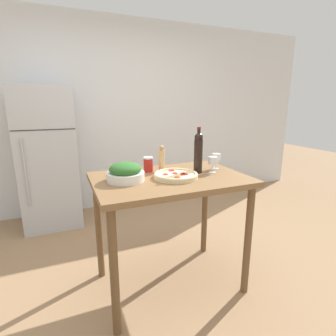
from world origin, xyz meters
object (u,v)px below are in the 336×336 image
refrigerator (48,158)px  salad_bowl (125,173)px  wine_bottle (198,152)px  salt_canister (148,164)px  homemade_pizza (176,175)px  pepper_mill (161,159)px  wine_glass_far (216,158)px  wine_glass_near (213,161)px

refrigerator → salad_bowl: refrigerator is taller
wine_bottle → salt_canister: size_ratio=2.98×
homemade_pizza → salad_bowl: bearing=169.4°
pepper_mill → wine_glass_far: bearing=-11.7°
wine_glass_far → pepper_mill: pepper_mill is taller
wine_glass_far → salt_canister: size_ratio=1.07×
refrigerator → wine_glass_far: (1.36, -1.55, 0.19)m
homemade_pizza → wine_glass_far: bearing=15.7°
pepper_mill → salt_canister: pepper_mill is taller
wine_glass_near → salad_bowl: salad_bowl is taller
wine_glass_far → salad_bowl: bearing=-176.2°
wine_bottle → wine_glass_far: 0.23m
wine_glass_far → homemade_pizza: bearing=-164.3°
pepper_mill → salt_canister: 0.12m
salad_bowl → homemade_pizza: size_ratio=0.82×
wine_glass_far → pepper_mill: (-0.46, 0.10, 0.01)m
wine_glass_near → salt_canister: 0.52m
wine_glass_near → pepper_mill: (-0.37, 0.19, 0.01)m
wine_glass_far → pepper_mill: 0.47m
refrigerator → wine_bottle: (1.15, -1.60, 0.27)m
salt_canister → homemade_pizza: bearing=-61.2°
salad_bowl → wine_glass_near: bearing=-3.8°
pepper_mill → homemade_pizza: (0.03, -0.22, -0.08)m
refrigerator → salt_canister: (0.79, -1.42, 0.16)m
pepper_mill → wine_glass_near: bearing=-28.0°
refrigerator → salad_bowl: size_ratio=6.13×
salt_canister → refrigerator: bearing=119.1°
salt_canister → salad_bowl: bearing=-142.5°
refrigerator → pepper_mill: refrigerator is taller
salt_canister → wine_glass_far: bearing=-12.5°
wine_glass_far → salad_bowl: (-0.80, -0.05, -0.03)m
wine_bottle → salt_canister: bearing=153.4°
refrigerator → homemade_pizza: 1.91m
salt_canister → wine_glass_near: bearing=-25.6°
wine_bottle → refrigerator: bearing=125.7°
pepper_mill → salad_bowl: 0.37m
pepper_mill → homemade_pizza: 0.23m
wine_bottle → pepper_mill: size_ratio=1.69×
salad_bowl → homemade_pizza: (0.37, -0.07, -0.04)m
wine_bottle → wine_glass_near: wine_bottle is taller
wine_bottle → wine_glass_near: (0.11, -0.04, -0.08)m
wine_bottle → homemade_pizza: wine_bottle is taller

